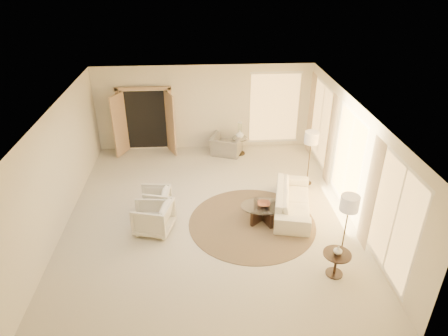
{
  "coord_description": "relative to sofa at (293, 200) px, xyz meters",
  "views": [
    {
      "loc": [
        -0.19,
        -8.36,
        5.84
      ],
      "look_at": [
        0.4,
        0.4,
        1.1
      ],
      "focal_mm": 32.0,
      "sensor_mm": 36.0,
      "label": 1
    }
  ],
  "objects": [
    {
      "name": "armchair_right",
      "position": [
        -3.44,
        -0.58,
        0.1
      ],
      "size": [
        0.95,
        0.99,
        0.84
      ],
      "primitive_type": "imported",
      "rotation": [
        0.0,
        0.0,
        -1.84
      ],
      "color": "silver",
      "rests_on": "room"
    },
    {
      "name": "area_rug",
      "position": [
        -1.09,
        -0.45,
        -0.31
      ],
      "size": [
        3.12,
        3.12,
        0.01
      ],
      "primitive_type": "cylinder",
      "rotation": [
        0.0,
        0.0,
        0.01
      ],
      "color": "#3D2D1E",
      "rests_on": "room"
    },
    {
      "name": "windows_right",
      "position": [
        1.33,
        0.1,
        1.03
      ],
      "size": [
        0.1,
        6.4,
        2.4
      ],
      "primitive_type": null,
      "color": "#FFC466",
      "rests_on": "room"
    },
    {
      "name": "end_vase",
      "position": [
        0.38,
        -2.32,
        0.31
      ],
      "size": [
        0.21,
        0.21,
        0.19
      ],
      "primitive_type": "imported",
      "rotation": [
        0.0,
        0.0,
        0.19
      ],
      "color": "white",
      "rests_on": "end_table"
    },
    {
      "name": "accent_chair",
      "position": [
        -1.45,
        3.4,
        0.1
      ],
      "size": [
        1.13,
        0.93,
        0.84
      ],
      "primitive_type": "imported",
      "rotation": [
        0.0,
        0.0,
        2.79
      ],
      "color": "gray",
      "rests_on": "room"
    },
    {
      "name": "armchair_left",
      "position": [
        -3.49,
        0.07,
        0.07
      ],
      "size": [
        0.78,
        0.83,
        0.78
      ],
      "primitive_type": "imported",
      "rotation": [
        0.0,
        0.0,
        -1.67
      ],
      "color": "silver",
      "rests_on": "room"
    },
    {
      "name": "coffee_table",
      "position": [
        -0.79,
        -0.33,
        -0.05
      ],
      "size": [
        1.4,
        1.4,
        0.42
      ],
      "rotation": [
        0.0,
        0.0,
        -0.26
      ],
      "color": "black",
      "rests_on": "room"
    },
    {
      "name": "end_table",
      "position": [
        0.38,
        -2.32,
        0.05
      ],
      "size": [
        0.56,
        0.56,
        0.53
      ],
      "rotation": [
        0.0,
        0.0,
        0.06
      ],
      "color": "black",
      "rests_on": "room"
    },
    {
      "name": "french_doors",
      "position": [
        -4.02,
        3.81,
        0.75
      ],
      "size": [
        1.95,
        0.66,
        2.16
      ],
      "color": "tan",
      "rests_on": "room"
    },
    {
      "name": "bowl",
      "position": [
        -0.79,
        -0.33,
        0.14
      ],
      "size": [
        0.34,
        0.34,
        0.08
      ],
      "primitive_type": "imported",
      "rotation": [
        0.0,
        0.0,
        -0.09
      ],
      "color": "brown",
      "rests_on": "coffee_table"
    },
    {
      "name": "sofa",
      "position": [
        0.0,
        0.0,
        0.0
      ],
      "size": [
        1.3,
        2.31,
        0.64
      ],
      "primitive_type": "imported",
      "rotation": [
        0.0,
        0.0,
        1.35
      ],
      "color": "silver",
      "rests_on": "room"
    },
    {
      "name": "side_vase",
      "position": [
        -1.01,
        3.4,
        0.38
      ],
      "size": [
        0.31,
        0.31,
        0.27
      ],
      "primitive_type": "imported",
      "rotation": [
        0.0,
        0.0,
        -0.24
      ],
      "color": "white",
      "rests_on": "side_table"
    },
    {
      "name": "floor_lamp_far",
      "position": [
        0.67,
        -1.84,
        1.02
      ],
      "size": [
        0.38,
        0.38,
        1.58
      ],
      "rotation": [
        0.0,
        0.0,
        -0.35
      ],
      "color": "#302719",
      "rests_on": "room"
    },
    {
      "name": "side_table",
      "position": [
        -1.01,
        3.4,
        0.02
      ],
      "size": [
        0.49,
        0.49,
        0.57
      ],
      "rotation": [
        0.0,
        0.0,
        -0.44
      ],
      "color": "#302719",
      "rests_on": "room"
    },
    {
      "name": "room",
      "position": [
        -2.12,
        -0.0,
        1.08
      ],
      "size": [
        7.04,
        8.04,
        2.83
      ],
      "color": "beige",
      "rests_on": "ground"
    },
    {
      "name": "floor_lamp_near",
      "position": [
        0.73,
        1.36,
        1.04
      ],
      "size": [
        0.39,
        0.39,
        1.6
      ],
      "rotation": [
        0.0,
        0.0,
        -0.27
      ],
      "color": "#302719",
      "rests_on": "room"
    },
    {
      "name": "window_back_corner",
      "position": [
        0.18,
        3.95,
        1.03
      ],
      "size": [
        1.7,
        0.1,
        2.4
      ],
      "primitive_type": null,
      "color": "#FFC466",
      "rests_on": "room"
    },
    {
      "name": "curtains_right",
      "position": [
        1.28,
        1.0,
        0.98
      ],
      "size": [
        0.06,
        5.2,
        2.6
      ],
      "primitive_type": null,
      "color": "tan",
      "rests_on": "room"
    }
  ]
}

